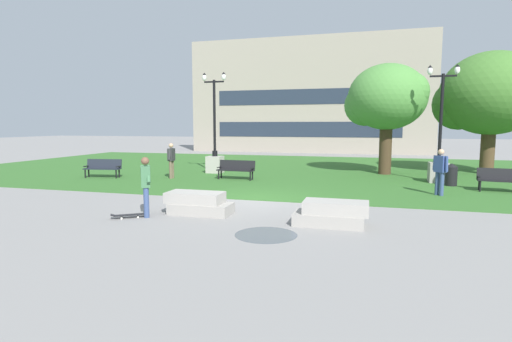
% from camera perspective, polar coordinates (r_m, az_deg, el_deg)
% --- Properties ---
extents(ground_plane, '(140.00, 140.00, 0.00)m').
position_cam_1_polar(ground_plane, '(13.86, -0.35, -4.23)').
color(ground_plane, gray).
extents(grass_lawn, '(40.00, 20.00, 0.02)m').
position_cam_1_polar(grass_lawn, '(23.53, 6.35, 0.22)').
color(grass_lawn, '#336628').
rests_on(grass_lawn, ground).
extents(concrete_block_center, '(1.91, 0.90, 0.64)m').
position_cam_1_polar(concrete_block_center, '(11.89, -8.23, -4.61)').
color(concrete_block_center, '#9E9991').
rests_on(concrete_block_center, ground).
extents(concrete_block_left, '(1.91, 0.90, 0.64)m').
position_cam_1_polar(concrete_block_left, '(10.62, 10.78, -6.01)').
color(concrete_block_left, '#9E9991').
rests_on(concrete_block_left, ground).
extents(person_skateboarder, '(0.56, 0.52, 1.71)m').
position_cam_1_polar(person_skateboarder, '(11.68, -15.47, -1.69)').
color(person_skateboarder, '#384C7A').
rests_on(person_skateboarder, ground).
extents(skateboard, '(0.96, 0.73, 0.14)m').
position_cam_1_polar(skateboard, '(11.83, -17.59, -6.00)').
color(skateboard, black).
rests_on(skateboard, ground).
extents(puddle, '(1.50, 1.50, 0.01)m').
position_cam_1_polar(puddle, '(9.62, 1.43, -9.09)').
color(puddle, '#47515B').
rests_on(puddle, ground).
extents(park_bench_near_left, '(1.86, 0.79, 0.90)m').
position_cam_1_polar(park_bench_near_left, '(21.10, -21.01, 0.53)').
color(park_bench_near_left, '#1E232D').
rests_on(park_bench_near_left, grass_lawn).
extents(park_bench_near_right, '(1.85, 0.76, 0.90)m').
position_cam_1_polar(park_bench_near_right, '(18.16, 31.83, -0.94)').
color(park_bench_near_right, black).
rests_on(park_bench_near_right, grass_lawn).
extents(park_bench_far_left, '(1.82, 0.60, 0.90)m').
position_cam_1_polar(park_bench_far_left, '(19.08, -2.85, 0.37)').
color(park_bench_far_left, black).
rests_on(park_bench_far_left, grass_lawn).
extents(lamp_post_left, '(1.32, 0.80, 5.22)m').
position_cam_1_polar(lamp_post_left, '(19.75, 24.66, 1.55)').
color(lamp_post_left, gray).
rests_on(lamp_post_left, grass_lawn).
extents(lamp_post_center, '(1.32, 0.80, 5.36)m').
position_cam_1_polar(lamp_post_center, '(21.74, -5.90, 2.58)').
color(lamp_post_center, '#ADA89E').
rests_on(lamp_post_center, grass_lawn).
extents(tree_far_right, '(5.32, 5.07, 6.38)m').
position_cam_1_polar(tree_far_right, '(24.44, 30.41, 9.37)').
color(tree_far_right, '#4C3823').
rests_on(tree_far_right, grass_lawn).
extents(tree_far_left, '(4.20, 4.00, 5.74)m').
position_cam_1_polar(tree_far_left, '(22.12, 18.10, 9.83)').
color(tree_far_left, '#42301E').
rests_on(tree_far_left, grass_lawn).
extents(trash_bin, '(0.49, 0.49, 0.96)m').
position_cam_1_polar(trash_bin, '(18.95, 26.13, -0.45)').
color(trash_bin, black).
rests_on(trash_bin, grass_lawn).
extents(person_bystander_near_lawn, '(0.25, 0.62, 1.71)m').
position_cam_1_polar(person_bystander_near_lawn, '(19.76, -12.00, 1.74)').
color(person_bystander_near_lawn, brown).
rests_on(person_bystander_near_lawn, grass_lawn).
extents(person_bystander_far_lawn, '(0.50, 0.58, 1.71)m').
position_cam_1_polar(person_bystander_far_lawn, '(16.12, 24.82, 0.21)').
color(person_bystander_far_lawn, '#384C7A').
rests_on(person_bystander_far_lawn, grass_lawn).
extents(building_facade_distant, '(22.67, 1.03, 10.71)m').
position_cam_1_polar(building_facade_distant, '(38.10, 7.28, 10.66)').
color(building_facade_distant, gray).
rests_on(building_facade_distant, ground).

